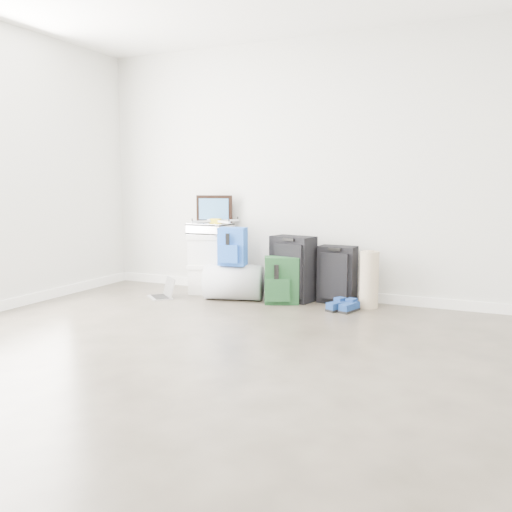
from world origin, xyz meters
The scene contains 14 objects.
ground centered at (0.00, 0.00, 0.00)m, with size 5.00×5.00×0.00m, color #342F26.
room_envelope centered at (0.00, 0.02, 1.72)m, with size 4.52×5.02×2.71m.
boxes_stack centered at (-0.86, 2.25, 0.33)m, with size 0.55×0.49×0.65m.
briefcase centered at (-0.86, 2.25, 0.72)m, with size 0.43×0.32×0.12m, color #B2B2B7.
painting centered at (-0.86, 2.34, 0.93)m, with size 0.39×0.14×0.30m.
drone centered at (-0.78, 2.23, 0.80)m, with size 0.51×0.51×0.05m.
duffel_bag centered at (-0.46, 2.02, 0.18)m, with size 0.37×0.37×0.59m, color #9B9FA4.
blue_backpack centered at (-0.46, 1.99, 0.56)m, with size 0.31×0.25×0.39m.
large_suitcase centered at (0.12, 2.23, 0.34)m, with size 0.48×0.36×0.67m.
green_backpack centered at (0.06, 2.05, 0.23)m, with size 0.39×0.36×0.48m.
carry_on centered at (0.57, 2.33, 0.29)m, with size 0.38×0.26×0.58m.
shoes centered at (0.73, 2.00, 0.04)m, with size 0.29×0.27×0.08m.
rolled_rug centered at (0.92, 2.24, 0.28)m, with size 0.18×0.18×0.56m, color tan.
laptop centered at (-1.18, 1.79, 0.05)m, with size 0.37×0.36×0.21m.
Camera 1 is at (2.08, -2.95, 1.20)m, focal length 38.00 mm.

